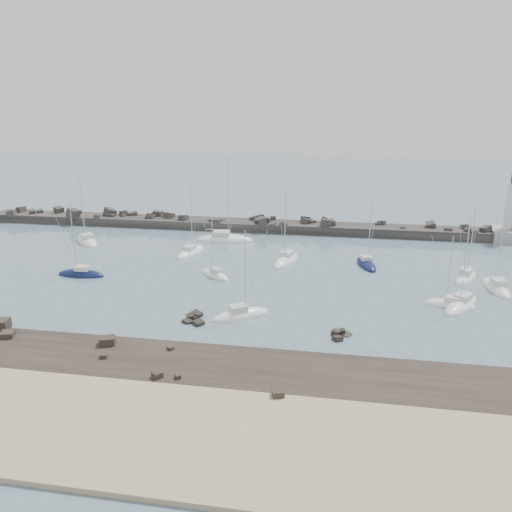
{
  "coord_description": "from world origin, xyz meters",
  "views": [
    {
      "loc": [
        13.61,
        -64.9,
        26.12
      ],
      "look_at": [
        0.57,
        12.0,
        2.15
      ],
      "focal_mm": 35.0,
      "sensor_mm": 36.0,
      "label": 1
    }
  ],
  "objects": [
    {
      "name": "sailboat_11",
      "position": [
        33.52,
        12.37,
        0.16
      ],
      "size": [
        5.74,
        7.96,
        12.51
      ],
      "color": "white",
      "rests_on": "ground"
    },
    {
      "name": "sailboat_1",
      "position": [
        -26.12,
        3.83,
        0.14
      ],
      "size": [
        7.71,
        2.42,
        12.33
      ],
      "color": "#0F1740",
      "rests_on": "ground"
    },
    {
      "name": "sailboat_7",
      "position": [
        18.59,
        16.71,
        0.14
      ],
      "size": [
        4.25,
        8.26,
        12.56
      ],
      "color": "#0F1740",
      "rests_on": "ground"
    },
    {
      "name": "rock_cluster_near",
      "position": [
        -3.7,
        -9.47,
        0.04
      ],
      "size": [
        3.16,
        4.14,
        1.38
      ],
      "color": "black",
      "rests_on": "ground"
    },
    {
      "name": "sailboat_8",
      "position": [
        28.89,
        0.59,
        0.13
      ],
      "size": [
        6.84,
        3.14,
        10.56
      ],
      "color": "white",
      "rests_on": "ground"
    },
    {
      "name": "rock_shelf",
      "position": [
        -0.17,
        -22.0,
        0.02
      ],
      "size": [
        140.0,
        12.5,
        1.98
      ],
      "color": "black",
      "rests_on": "ground"
    },
    {
      "name": "sailboat_3",
      "position": [
        -8.48,
        27.89,
        0.15
      ],
      "size": [
        11.62,
        4.79,
        17.71
      ],
      "color": "white",
      "rests_on": "ground"
    },
    {
      "name": "sailboat_6",
      "position": [
        1.93,
        -7.47,
        0.14
      ],
      "size": [
        7.67,
        6.3,
        12.27
      ],
      "color": "white",
      "rests_on": "ground"
    },
    {
      "name": "sailboat_5",
      "position": [
        5.06,
        16.36,
        0.16
      ],
      "size": [
        4.99,
        9.35,
        14.29
      ],
      "color": "white",
      "rests_on": "ground"
    },
    {
      "name": "sailboat_2",
      "position": [
        -12.55,
        18.49,
        0.13
      ],
      "size": [
        4.57,
        8.89,
        13.43
      ],
      "color": "white",
      "rests_on": "ground"
    },
    {
      "name": "rock_cluster_far",
      "position": [
        14.44,
        -11.12,
        0.11
      ],
      "size": [
        2.56,
        2.89,
        1.22
      ],
      "color": "black",
      "rests_on": "ground"
    },
    {
      "name": "lighthouse",
      "position": [
        47.0,
        38.0,
        3.09
      ],
      "size": [
        7.0,
        7.0,
        14.6
      ],
      "color": "gray",
      "rests_on": "ground"
    },
    {
      "name": "sailboat_0",
      "position": [
        -34.82,
        22.41,
        0.15
      ],
      "size": [
        8.55,
        9.0,
        14.97
      ],
      "color": "white",
      "rests_on": "ground"
    },
    {
      "name": "sand_strip",
      "position": [
        0.0,
        -32.0,
        0.0
      ],
      "size": [
        140.0,
        14.0,
        1.0
      ],
      "primitive_type": "cube",
      "color": "tan",
      "rests_on": "ground"
    },
    {
      "name": "sailboat_4",
      "position": [
        -5.09,
        7.02,
        0.14
      ],
      "size": [
        6.26,
        5.74,
        10.49
      ],
      "color": "white",
      "rests_on": "ground"
    },
    {
      "name": "breakwater",
      "position": [
        -7.76,
        37.99,
        0.33
      ],
      "size": [
        115.0,
        7.32,
        5.26
      ],
      "color": "#292624",
      "rests_on": "ground"
    },
    {
      "name": "sailboat_9",
      "position": [
        36.89,
        8.28,
        0.15
      ],
      "size": [
        3.45,
        8.56,
        13.36
      ],
      "color": "white",
      "rests_on": "ground"
    },
    {
      "name": "sailboat_10",
      "position": [
        30.42,
        0.8,
        0.14
      ],
      "size": [
        6.98,
        8.93,
        13.96
      ],
      "color": "white",
      "rests_on": "ground"
    },
    {
      "name": "ground",
      "position": [
        0.0,
        0.0,
        0.0
      ],
      "size": [
        400.0,
        400.0,
        0.0
      ],
      "primitive_type": "plane",
      "color": "slate",
      "rests_on": "ground"
    }
  ]
}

